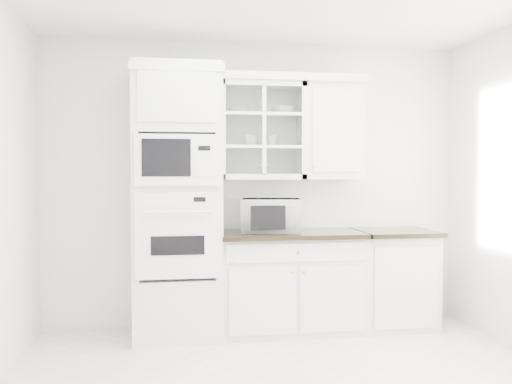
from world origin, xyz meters
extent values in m
cube|color=white|center=(0.00, 1.74, 1.35)|extent=(4.00, 0.02, 2.70)
cube|color=silver|center=(-0.75, 1.43, 1.20)|extent=(0.76, 0.65, 2.40)
cube|color=white|center=(-0.75, 1.09, 0.94)|extent=(0.70, 0.03, 0.72)
cube|color=black|center=(-0.75, 1.07, 0.86)|extent=(0.44, 0.01, 0.16)
cube|color=white|center=(-0.75, 1.09, 1.56)|extent=(0.70, 0.03, 0.43)
cube|color=black|center=(-0.84, 1.07, 1.58)|extent=(0.40, 0.01, 0.31)
cube|color=silver|center=(0.28, 1.45, 0.44)|extent=(1.30, 0.60, 0.88)
cube|color=#2D2410|center=(0.28, 1.42, 0.90)|extent=(1.32, 0.67, 0.04)
cube|color=silver|center=(1.28, 1.45, 0.44)|extent=(0.70, 0.60, 0.88)
cube|color=#2D2410|center=(1.28, 1.42, 0.90)|extent=(0.72, 0.67, 0.04)
cube|color=silver|center=(0.03, 1.58, 1.85)|extent=(0.80, 0.33, 0.90)
cube|color=silver|center=(0.03, 1.58, 1.70)|extent=(0.74, 0.29, 0.02)
cube|color=silver|center=(0.03, 1.58, 2.00)|extent=(0.74, 0.29, 0.02)
cube|color=silver|center=(0.71, 1.58, 1.85)|extent=(0.55, 0.33, 0.90)
cube|color=white|center=(-0.07, 1.56, 2.33)|extent=(2.14, 0.38, 0.07)
imported|color=white|center=(0.09, 1.42, 1.07)|extent=(0.60, 0.53, 0.31)
imported|color=white|center=(-0.17, 1.59, 2.03)|extent=(0.22, 0.22, 0.05)
imported|color=white|center=(0.23, 1.58, 2.04)|extent=(0.23, 0.23, 0.07)
imported|color=white|center=(-0.08, 1.57, 1.76)|extent=(0.13, 0.13, 0.10)
imported|color=white|center=(0.12, 1.57, 1.76)|extent=(0.13, 0.13, 0.10)
camera|label=1|loc=(-0.77, -3.42, 1.46)|focal=38.00mm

